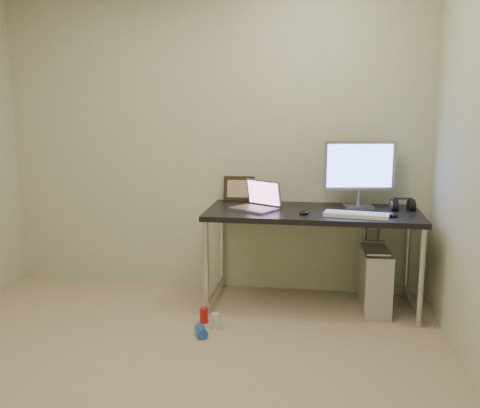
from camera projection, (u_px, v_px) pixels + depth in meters
name	position (u px, v px, depth m)	size (l,w,h in m)	color
floor	(149.00, 390.00, 2.92)	(3.50, 3.50, 0.00)	tan
wall_back	(212.00, 140.00, 4.39)	(3.50, 0.02, 2.50)	beige
desk	(312.00, 221.00, 4.03)	(1.59, 0.70, 0.75)	black
tower_computer	(375.00, 281.00, 4.01)	(0.22, 0.46, 0.50)	silver
cable_a	(365.00, 247.00, 4.31)	(0.01, 0.01, 0.70)	black
cable_b	(377.00, 251.00, 4.28)	(0.01, 0.01, 0.72)	black
can_red	(204.00, 315.00, 3.81)	(0.06, 0.06, 0.11)	red
can_white	(215.00, 321.00, 3.70)	(0.06, 0.06, 0.11)	silver
can_blue	(201.00, 331.00, 3.59)	(0.07, 0.07, 0.13)	blue
laptop	(258.00, 203.00, 4.05)	(0.40, 0.38, 0.22)	#9E9DA4
monitor	(360.00, 169.00, 4.09)	(0.55, 0.20, 0.51)	#9E9DA4
keyboard	(356.00, 215.00, 3.80)	(0.45, 0.15, 0.03)	white
mouse_right	(392.00, 214.00, 3.80)	(0.07, 0.11, 0.04)	black
mouse_left	(304.00, 211.00, 3.89)	(0.07, 0.11, 0.04)	black
headphones	(403.00, 206.00, 4.02)	(0.19, 0.11, 0.12)	black
picture_frame	(239.00, 189.00, 4.40)	(0.25, 0.03, 0.20)	black
webcam	(259.00, 191.00, 4.36)	(0.05, 0.04, 0.12)	silver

